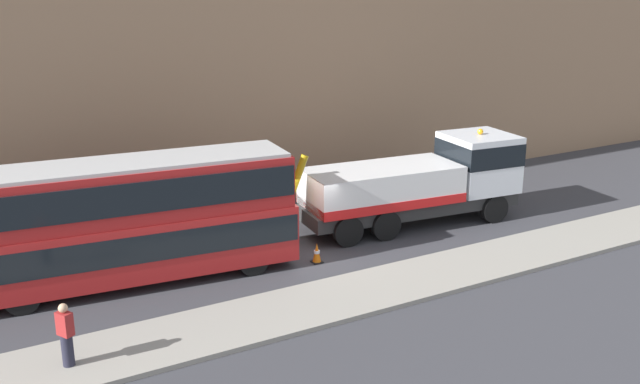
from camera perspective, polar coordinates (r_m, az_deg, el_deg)
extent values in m
plane|color=#38383D|center=(26.44, -1.46, -4.72)|extent=(120.00, 120.00, 0.00)
cube|color=gray|center=(23.09, 3.56, -7.85)|extent=(60.00, 2.80, 0.15)
cube|color=#9E7A5B|center=(30.60, -7.62, 13.48)|extent=(60.00, 1.20, 16.00)
cube|color=#2D2D2D|center=(29.15, 7.07, -0.99)|extent=(9.18, 3.12, 0.55)
cube|color=silver|center=(30.48, 12.34, 2.33)|extent=(2.85, 2.85, 2.30)
cube|color=black|center=(30.38, 12.40, 3.15)|extent=(2.88, 2.88, 0.90)
cube|color=silver|center=(28.24, 4.88, 0.57)|extent=(6.33, 3.21, 1.40)
cube|color=red|center=(28.38, 4.85, -0.44)|extent=(6.34, 3.26, 0.36)
cylinder|color=#B79914|center=(26.62, -2.13, 0.28)|extent=(1.26, 0.40, 2.52)
sphere|color=orange|center=(30.20, 12.49, 4.66)|extent=(0.24, 0.24, 0.24)
cylinder|color=black|center=(31.85, 11.13, -0.15)|extent=(1.19, 0.46, 1.16)
cylinder|color=black|center=(30.16, 13.53, -1.27)|extent=(1.19, 0.46, 1.16)
cylinder|color=black|center=(29.36, 3.09, -1.31)|extent=(1.19, 0.46, 1.16)
cylinder|color=black|center=(27.51, 5.19, -2.62)|extent=(1.19, 0.46, 1.16)
cylinder|color=black|center=(28.70, 0.24, -1.72)|extent=(1.19, 0.46, 1.16)
cylinder|color=black|center=(26.80, 2.19, -3.09)|extent=(1.19, 0.46, 1.16)
cube|color=#AD1E1E|center=(24.27, -14.93, -4.05)|extent=(11.20, 3.61, 1.90)
cube|color=#AD1E1E|center=(23.71, -15.26, 0.02)|extent=(10.97, 3.49, 1.70)
cube|color=black|center=(24.19, -14.98, -3.50)|extent=(11.09, 3.65, 0.90)
cube|color=black|center=(23.68, -15.27, 0.25)|extent=(10.87, 3.63, 1.00)
cube|color=#B2B2B2|center=(23.47, -15.42, 2.14)|extent=(10.74, 3.37, 0.12)
cube|color=yellow|center=(25.21, -2.72, 0.29)|extent=(0.21, 1.50, 0.44)
cylinder|color=black|center=(26.32, -6.81, -3.72)|extent=(1.07, 0.40, 1.04)
cylinder|color=black|center=(24.40, -5.28, -5.36)|extent=(1.07, 0.40, 1.04)
cylinder|color=black|center=(25.34, -22.61, -5.78)|extent=(1.07, 0.40, 1.04)
cylinder|color=black|center=(23.34, -22.40, -7.69)|extent=(1.07, 0.40, 1.04)
cylinder|color=#232333|center=(19.79, -19.23, -11.66)|extent=(0.40, 0.40, 0.85)
cube|color=maroon|center=(19.46, -19.44, -9.75)|extent=(0.42, 0.47, 0.62)
sphere|color=tan|center=(19.28, -19.56, -8.60)|extent=(0.24, 0.24, 0.24)
cone|color=orange|center=(25.35, -0.25, -4.80)|extent=(0.32, 0.32, 0.72)
cylinder|color=white|center=(25.34, -0.25, -4.73)|extent=(0.21, 0.21, 0.10)
cube|color=black|center=(25.48, -0.25, -5.51)|extent=(0.36, 0.36, 0.04)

